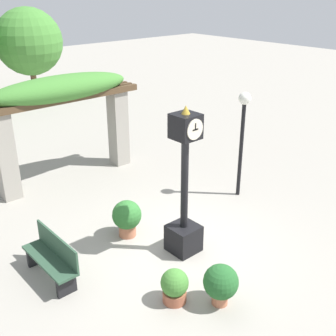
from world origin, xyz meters
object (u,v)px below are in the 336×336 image
(lamp_post, at_px, (243,123))
(park_bench, at_px, (52,258))
(pedestal_clock, at_px, (184,197))
(potted_plant_near_right, at_px, (221,283))
(potted_plant_near_left, at_px, (127,217))
(potted_plant_far_left, at_px, (175,286))

(lamp_post, bearing_deg, park_bench, 178.85)
(pedestal_clock, height_order, park_bench, pedestal_clock)
(pedestal_clock, height_order, potted_plant_near_right, pedestal_clock)
(potted_plant_near_right, bearing_deg, lamp_post, 35.59)
(potted_plant_near_left, height_order, potted_plant_far_left, potted_plant_near_left)
(pedestal_clock, relative_size, park_bench, 2.09)
(pedestal_clock, distance_m, potted_plant_near_right, 1.93)
(pedestal_clock, height_order, potted_plant_far_left, pedestal_clock)
(potted_plant_near_left, xyz_separation_m, potted_plant_far_left, (-0.65, -2.29, -0.15))
(potted_plant_near_left, relative_size, park_bench, 0.56)
(potted_plant_near_left, xyz_separation_m, lamp_post, (3.42, -0.35, 1.53))
(pedestal_clock, xyz_separation_m, park_bench, (-2.49, 1.01, -0.83))
(lamp_post, bearing_deg, potted_plant_far_left, -154.56)
(potted_plant_far_left, xyz_separation_m, park_bench, (-1.29, 2.05, 0.10))
(potted_plant_far_left, relative_size, park_bench, 0.43)
(potted_plant_near_right, distance_m, potted_plant_far_left, 0.81)
(potted_plant_near_right, bearing_deg, park_bench, 125.04)
(pedestal_clock, distance_m, park_bench, 2.82)
(potted_plant_far_left, xyz_separation_m, lamp_post, (4.08, 1.94, 1.68))
(pedestal_clock, height_order, lamp_post, pedestal_clock)
(potted_plant_near_left, xyz_separation_m, park_bench, (-1.94, -0.24, -0.04))
(park_bench, height_order, lamp_post, lamp_post)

